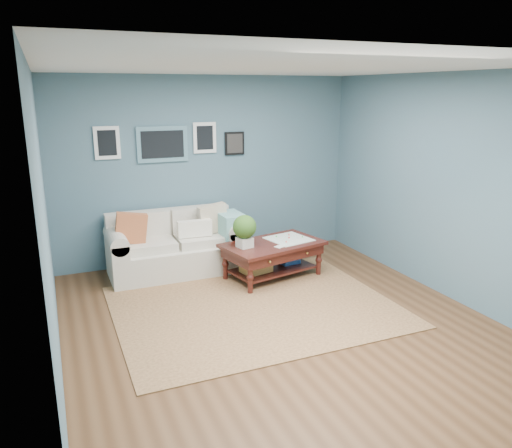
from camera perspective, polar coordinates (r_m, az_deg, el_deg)
room_shell at (r=5.20m, az=2.45°, el=2.54°), size 5.00×5.02×2.70m
area_rug at (r=5.99m, az=-0.20°, el=-9.39°), size 3.20×2.56×0.01m
loveseat at (r=7.07m, az=-8.68°, el=-2.39°), size 1.85×0.84×0.95m
coffee_table at (r=6.72m, az=1.40°, el=-2.93°), size 1.46×1.03×0.93m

